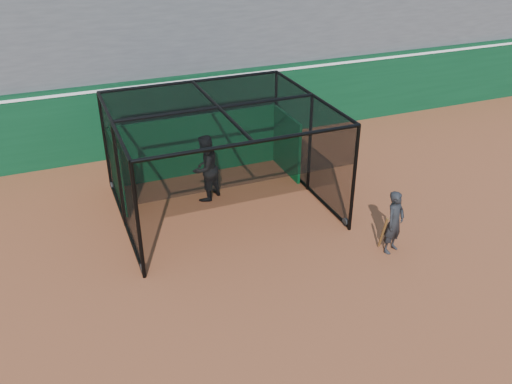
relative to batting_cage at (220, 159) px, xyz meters
name	(u,v)px	position (x,y,z in m)	size (l,w,h in m)	color
ground	(269,292)	(-0.26, -3.99, -1.45)	(120.00, 120.00, 0.00)	brown
outfield_wall	(170,112)	(-0.26, 4.51, -0.16)	(50.00, 0.50, 2.50)	#09361C
batting_cage	(220,159)	(0.00, 0.00, 0.00)	(5.46, 4.88, 2.90)	black
batter	(205,168)	(-0.26, 0.58, -0.49)	(0.94, 0.73, 1.93)	black
on_deck_player	(394,222)	(3.13, -3.62, -0.64)	(0.70, 0.59, 1.62)	black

